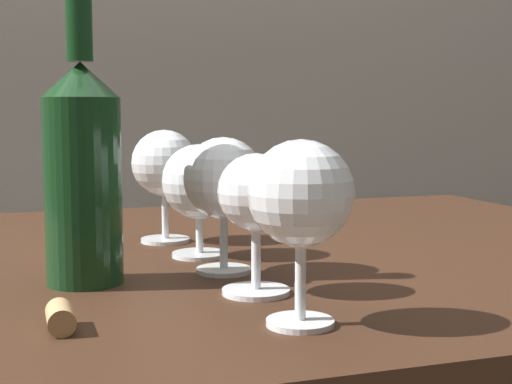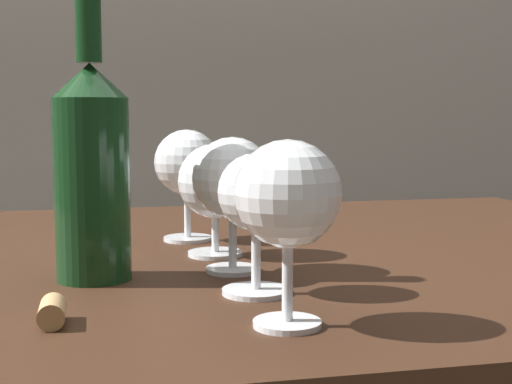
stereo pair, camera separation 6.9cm
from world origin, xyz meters
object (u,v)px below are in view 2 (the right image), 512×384
wine_glass_cabernet (215,184)px  cork (52,312)px  wine_glass_merlot (288,197)px  wine_glass_white (187,163)px  wine_glass_chardonnay (256,197)px  wine_glass_pinot (232,181)px  wine_bottle (92,165)px

wine_glass_cabernet → cork: wine_glass_cabernet is taller
wine_glass_merlot → wine_glass_white: size_ratio=1.01×
wine_glass_chardonnay → wine_glass_white: 0.31m
wine_glass_cabernet → cork: 0.32m
wine_glass_chardonnay → wine_glass_pinot: bearing=92.1°
wine_glass_merlot → cork: size_ratio=3.61×
wine_glass_chardonnay → wine_glass_cabernet: size_ratio=1.00×
wine_glass_pinot → wine_bottle: bearing=-178.5°
wine_glass_pinot → wine_glass_cabernet: (-0.00, 0.09, -0.01)m
wine_glass_chardonnay → wine_glass_pinot: wine_glass_pinot is taller
wine_glass_chardonnay → wine_glass_white: bearing=95.0°
wine_glass_chardonnay → wine_bottle: wine_bottle is taller
wine_glass_chardonnay → wine_glass_white: size_ratio=0.90×
wine_glass_cabernet → wine_glass_white: (-0.02, 0.11, 0.02)m
wine_glass_chardonnay → wine_glass_cabernet: bearing=92.2°
cork → wine_glass_white: bearing=66.8°
wine_glass_cabernet → wine_glass_pinot: bearing=-87.7°
wine_glass_chardonnay → wine_bottle: 0.18m
wine_glass_white → wine_glass_chardonnay: bearing=-85.0°
wine_glass_merlot → cork: bearing=166.1°
wine_glass_merlot → wine_bottle: wine_bottle is taller
wine_glass_white → cork: bearing=-113.2°
wine_bottle → wine_glass_cabernet: bearing=34.2°
wine_glass_pinot → wine_glass_cabernet: 0.09m
wine_glass_chardonnay → wine_glass_pinot: 0.10m
wine_glass_white → cork: (-0.16, -0.37, -0.09)m
wine_glass_pinot → wine_glass_white: wine_glass_white is taller
wine_glass_cabernet → wine_glass_merlot: bearing=-88.3°
wine_glass_pinot → wine_glass_white: (-0.02, 0.20, 0.01)m
cork → wine_glass_merlot: bearing=-13.9°
wine_bottle → wine_glass_chardonnay: bearing=-32.5°
wine_glass_chardonnay → wine_glass_cabernet: (-0.01, 0.19, -0.01)m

